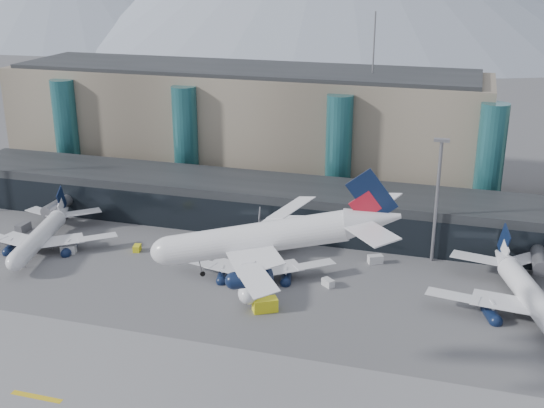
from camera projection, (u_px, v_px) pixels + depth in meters
The scene contains 16 objects.
ground at pixel (208, 363), 104.07m from camera, with size 900.00×900.00×0.00m, color #515154.
concourse at pixel (301, 207), 154.44m from camera, with size 170.00×27.00×10.00m.
terminal_main at pixel (242, 124), 186.67m from camera, with size 130.00×30.00×31.00m.
teal_towers at pixel (260, 146), 170.06m from camera, with size 116.40×19.40×46.00m.
lightmast_mid at pixel (437, 194), 134.43m from camera, with size 3.00×1.20×25.60m.
hero_jet at pixel (280, 229), 89.85m from camera, with size 35.71×35.98×11.65m.
jet_parked_left at pixel (44, 228), 145.28m from camera, with size 32.41×33.36×10.72m.
jet_parked_mid at pixel (255, 254), 132.58m from camera, with size 32.02×32.92×10.58m.
jet_parked_right at pixel (527, 284), 119.18m from camera, with size 35.69×37.45×12.02m.
veh_a at pixel (68, 249), 142.52m from camera, with size 3.07×1.73×1.73m, color silver.
veh_b at pixel (137, 248), 143.57m from camera, with size 2.27×1.40×1.31m, color yellow.
veh_c at pixel (261, 301), 120.79m from camera, with size 3.30×1.74×1.83m, color #4C4D51.
veh_d at pixel (375, 259), 137.78m from camera, with size 2.95×1.58×1.69m, color silver.
veh_f at pixel (23, 227), 153.66m from camera, with size 3.57×1.89×2.00m, color #4C4D51.
veh_g at pixel (328, 283), 128.14m from camera, with size 2.42×1.41×1.41m, color silver.
veh_h at pixel (265, 305), 118.95m from camera, with size 4.29×2.26×2.37m, color yellow.
Camera 1 is at (34.84, -83.17, 58.18)m, focal length 45.00 mm.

